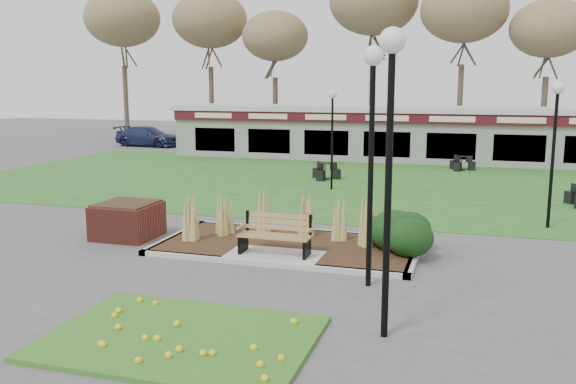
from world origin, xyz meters
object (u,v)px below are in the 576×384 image
(lamp_post_near_left, at_px, (372,114))
(lamp_post_mid_left, at_px, (332,118))
(food_pavilion, at_px, (391,133))
(car_blue, at_px, (148,136))
(bistro_set_b, at_px, (461,165))
(bistro_set_a, at_px, (325,174))
(car_silver, at_px, (232,134))
(lamp_post_mid_right, at_px, (555,122))
(car_black, at_px, (287,135))
(lamp_post_near_right, at_px, (390,116))
(brick_planter, at_px, (127,220))
(park_bench, at_px, (276,234))

(lamp_post_near_left, relative_size, lamp_post_mid_left, 1.24)
(food_pavilion, relative_size, lamp_post_mid_left, 6.44)
(lamp_post_mid_left, relative_size, car_blue, 0.85)
(food_pavilion, height_order, bistro_set_b, food_pavilion)
(lamp_post_near_left, bearing_deg, car_blue, 127.99)
(lamp_post_near_left, height_order, bistro_set_a, lamp_post_near_left)
(bistro_set_b, xyz_separation_m, car_silver, (-15.82, 10.00, 0.39))
(food_pavilion, distance_m, car_blue, 16.70)
(lamp_post_mid_right, bearing_deg, car_black, 123.76)
(car_black, bearing_deg, lamp_post_near_right, -169.07)
(lamp_post_near_right, xyz_separation_m, bistro_set_b, (0.69, 20.50, -3.30))
(lamp_post_near_right, distance_m, lamp_post_mid_left, 13.99)
(food_pavilion, relative_size, bistro_set_b, 19.97)
(brick_planter, relative_size, lamp_post_near_left, 0.32)
(lamp_post_near_right, height_order, lamp_post_mid_left, lamp_post_near_right)
(lamp_post_mid_left, distance_m, car_silver, 20.54)
(car_blue, bearing_deg, lamp_post_mid_left, -124.36)
(car_black, bearing_deg, food_pavilion, -140.36)
(park_bench, bearing_deg, brick_planter, 170.31)
(lamp_post_mid_left, xyz_separation_m, car_silver, (-11.16, 17.11, -2.15))
(brick_planter, height_order, lamp_post_mid_right, lamp_post_mid_right)
(bistro_set_b, height_order, car_blue, car_blue)
(food_pavilion, relative_size, car_blue, 5.45)
(lamp_post_mid_left, bearing_deg, lamp_post_near_left, -73.24)
(food_pavilion, height_order, lamp_post_mid_right, lamp_post_mid_right)
(park_bench, relative_size, bistro_set_b, 1.38)
(car_blue, bearing_deg, lamp_post_near_left, -136.13)
(lamp_post_mid_right, height_order, bistro_set_a, lamp_post_mid_right)
(lamp_post_near_right, bearing_deg, car_silver, 116.39)
(car_black, bearing_deg, park_bench, -172.37)
(car_silver, relative_size, car_black, 0.92)
(brick_planter, distance_m, lamp_post_mid_left, 9.83)
(park_bench, xyz_separation_m, bistro_set_a, (-1.76, 12.11, -0.34))
(lamp_post_near_left, distance_m, bistro_set_b, 18.39)
(bistro_set_a, relative_size, car_blue, 0.29)
(car_silver, bearing_deg, bistro_set_a, -155.81)
(bistro_set_a, xyz_separation_m, bistro_set_b, (5.52, 4.64, -0.01))
(car_black, bearing_deg, bistro_set_b, -139.39)
(brick_planter, height_order, lamp_post_mid_left, lamp_post_mid_left)
(park_bench, distance_m, brick_planter, 4.47)
(brick_planter, distance_m, bistro_set_a, 11.66)
(brick_planter, xyz_separation_m, lamp_post_mid_left, (3.50, 8.89, 2.31))
(park_bench, distance_m, car_black, 27.92)
(lamp_post_mid_left, xyz_separation_m, bistro_set_a, (-0.86, 2.47, -2.53))
(brick_planter, height_order, bistro_set_a, brick_planter)
(bistro_set_a, bearing_deg, food_pavilion, 76.98)
(park_bench, relative_size, lamp_post_near_right, 0.35)
(lamp_post_mid_left, bearing_deg, car_blue, 139.75)
(brick_planter, bearing_deg, lamp_post_mid_left, 68.50)
(food_pavilion, bearing_deg, car_silver, 149.74)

